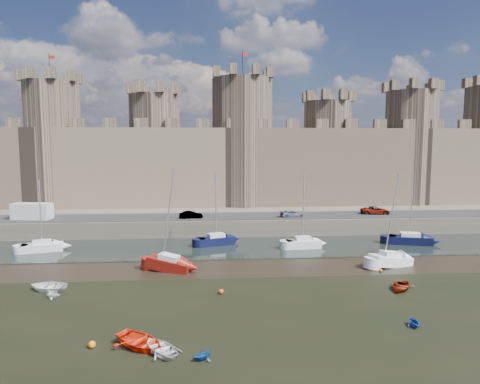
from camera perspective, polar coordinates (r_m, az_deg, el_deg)
The scene contains 27 objects.
ground at distance 34.21m, azimuth 3.60°, elevation -16.92°, with size 160.00×160.00×0.00m, color black.
seaweed_patch at distance 28.86m, azimuth 5.36°, elevation -21.55°, with size 70.00×34.00×0.01m, color black.
water_channel at distance 56.93m, azimuth 0.25°, elevation -7.39°, with size 160.00×12.00×0.08m, color black.
quay at distance 92.07m, azimuth -1.53°, elevation -1.38°, with size 160.00×60.00×2.50m, color #4C443A.
road at distance 66.20m, azimuth -0.44°, elevation -3.24°, with size 160.00×7.00×0.10m, color black.
castle at distance 79.26m, azimuth -1.59°, elevation 4.95°, with size 108.50×11.00×29.00m.
car_0 at distance 70.55m, azimuth -25.39°, elevation -2.83°, with size 1.34×3.34×1.14m, color gray.
car_1 at distance 64.47m, azimuth -6.55°, elevation -3.06°, with size 1.22×3.51×1.16m, color gray.
car_2 at distance 65.83m, azimuth 6.97°, elevation -2.91°, with size 1.51×3.71×1.08m, color gray.
car_3 at distance 71.33m, azimuth 17.61°, elevation -2.37°, with size 2.10×4.56×1.27m, color gray.
van at distance 70.36m, azimuth -25.99°, elevation -2.35°, with size 5.57×2.23×2.43m, color silver.
sailboat_0 at distance 60.03m, azimuth -24.88°, elevation -6.58°, with size 5.19×3.15×9.09m.
sailboat_1 at distance 58.11m, azimuth -3.20°, elevation -6.36°, with size 5.25×3.48×9.80m.
sailboat_2 at distance 56.87m, azimuth 8.40°, elevation -6.69°, with size 4.63×2.11×9.70m.
sailboat_3 at distance 62.96m, azimuth 21.72°, elevation -5.83°, with size 5.98×3.64×9.81m.
sailboat_4 at distance 47.27m, azimuth -9.40°, elevation -9.37°, with size 5.09×3.37×11.09m.
sailboat_5 at distance 51.18m, azimuth 19.40°, elevation -8.48°, with size 5.24×3.30×10.57m.
dinghy_0 at distance 30.89m, azimuth -13.12°, elevation -18.93°, with size 2.70×0.78×3.78m, color red.
dinghy_1 at distance 28.85m, azimuth -4.97°, elevation -20.73°, with size 1.21×0.74×1.41m, color navy.
dinghy_2 at distance 30.05m, azimuth -10.53°, elevation -19.79°, with size 2.14×0.62×2.99m, color silver.
dinghy_3 at distance 42.23m, azimuth -23.68°, elevation -12.40°, with size 1.07×0.65×1.24m, color white.
dinghy_4 at distance 43.60m, azimuth 20.63°, elevation -11.68°, with size 2.28×0.66×3.19m, color maroon.
dinghy_5 at distance 35.64m, azimuth 22.19°, elevation -15.79°, with size 1.17×0.72×1.36m, color #163899.
dinghy_6 at distance 44.46m, azimuth -24.22°, elevation -11.44°, with size 2.51×0.73×3.52m, color silver.
buoy_1 at distance 39.87m, azimuth -2.54°, elevation -13.11°, with size 0.48×0.48×0.48m, color #FF3D0B.
buoy_3 at distance 48.62m, azimuth 18.21°, elevation -9.90°, with size 0.39×0.39×0.39m, color #F85B0B.
buoy_4 at distance 31.77m, azimuth -19.13°, elevation -18.67°, with size 0.50×0.50×0.50m, color orange.
Camera 1 is at (-4.41, -31.15, 13.44)m, focal length 32.00 mm.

